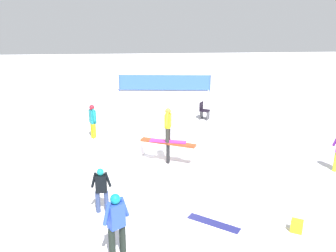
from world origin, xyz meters
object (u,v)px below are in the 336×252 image
(folding_chair, at_px, (204,111))
(backpack_on_snow, at_px, (297,226))
(main_rider_on_rail, at_px, (168,125))
(bystander_black, at_px, (101,188))
(loose_snowboard_navy, at_px, (214,223))
(bystander_blue, at_px, (116,222))
(rail_feature, at_px, (168,145))
(bystander_teal, at_px, (93,120))

(folding_chair, bearing_deg, backpack_on_snow, -144.20)
(main_rider_on_rail, height_order, folding_chair, main_rider_on_rail)
(main_rider_on_rail, xyz_separation_m, bystander_black, (-2.08, -3.23, -0.71))
(loose_snowboard_navy, bearing_deg, bystander_blue, 59.52)
(rail_feature, distance_m, bystander_blue, 5.39)
(bystander_teal, bearing_deg, rail_feature, 22.50)
(rail_feature, distance_m, bystander_teal, 4.13)
(loose_snowboard_navy, bearing_deg, bystander_black, 20.43)
(folding_chair, bearing_deg, bystander_teal, 146.11)
(bystander_black, bearing_deg, bystander_blue, 103.90)
(bystander_teal, height_order, bystander_blue, bystander_blue)
(bystander_black, height_order, loose_snowboard_navy, bystander_black)
(bystander_blue, height_order, folding_chair, bystander_blue)
(rail_feature, height_order, backpack_on_snow, rail_feature)
(main_rider_on_rail, relative_size, folding_chair, 1.54)
(loose_snowboard_navy, bearing_deg, main_rider_on_rail, -41.32)
(rail_feature, xyz_separation_m, bystander_blue, (-1.54, -5.16, 0.20))
(main_rider_on_rail, bearing_deg, bystander_black, -108.42)
(bystander_black, xyz_separation_m, backpack_on_snow, (5.13, -1.32, -0.59))
(bystander_black, relative_size, loose_snowboard_navy, 0.92)
(bystander_teal, relative_size, backpack_on_snow, 4.49)
(bystander_teal, bearing_deg, loose_snowboard_navy, 5.36)
(main_rider_on_rail, xyz_separation_m, folding_chair, (2.16, 5.26, -1.06))
(main_rider_on_rail, xyz_separation_m, bystander_blue, (-1.54, -5.16, -0.57))
(loose_snowboard_navy, bearing_deg, folding_chair, -62.14)
(main_rider_on_rail, relative_size, loose_snowboard_navy, 0.92)
(bystander_black, distance_m, loose_snowboard_navy, 3.24)
(backpack_on_snow, bearing_deg, bystander_teal, 158.34)
(rail_feature, bearing_deg, main_rider_on_rail, 0.00)
(rail_feature, height_order, loose_snowboard_navy, rail_feature)
(rail_feature, xyz_separation_m, folding_chair, (2.16, 5.26, -0.29))
(main_rider_on_rail, distance_m, bystander_teal, 4.17)
(bystander_teal, distance_m, bystander_black, 6.09)
(main_rider_on_rail, height_order, loose_snowboard_navy, main_rider_on_rail)
(rail_feature, relative_size, bystander_blue, 1.26)
(folding_chair, bearing_deg, main_rider_on_rail, -171.69)
(loose_snowboard_navy, bearing_deg, backpack_on_snow, -158.69)
(backpack_on_snow, bearing_deg, loose_snowboard_navy, -165.33)
(rail_feature, relative_size, bystander_teal, 1.32)
(main_rider_on_rail, bearing_deg, backpack_on_snow, -41.78)
(rail_feature, xyz_separation_m, backpack_on_snow, (3.05, -4.55, -0.54))
(bystander_blue, distance_m, folding_chair, 11.07)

